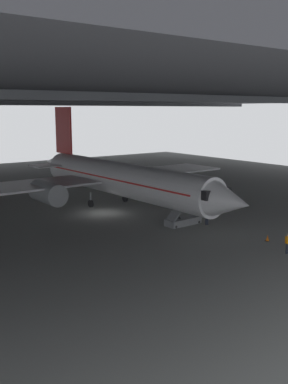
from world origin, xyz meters
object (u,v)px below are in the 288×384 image
object	(u,v)px
boarding_stairs	(184,217)
airplane_main	(118,179)
crew_worker_by_stairs	(207,216)
crew_worker_near_nose	(288,242)
traffic_cone_orange	(268,238)

from	to	relation	value
boarding_stairs	airplane_main	bearing A→B (deg)	94.97
boarding_stairs	crew_worker_by_stairs	world-z (taller)	boarding_stairs
crew_worker_near_nose	crew_worker_by_stairs	world-z (taller)	crew_worker_near_nose
crew_worker_near_nose	crew_worker_by_stairs	size ratio (longest dim) A/B	1.05
crew_worker_by_stairs	traffic_cone_orange	size ratio (longest dim) A/B	2.79
traffic_cone_orange	crew_worker_by_stairs	bearing A→B (deg)	92.35
boarding_stairs	crew_worker_by_stairs	bearing A→B (deg)	-41.06
traffic_cone_orange	crew_worker_near_nose	bearing A→B (deg)	-116.12
airplane_main	boarding_stairs	distance (m)	11.28
crew_worker_by_stairs	airplane_main	bearing A→B (deg)	102.58
airplane_main	traffic_cone_orange	world-z (taller)	airplane_main
crew_worker_near_nose	crew_worker_by_stairs	bearing A→B (deg)	83.12
boarding_stairs	crew_worker_by_stairs	distance (m)	2.45
airplane_main	traffic_cone_orange	xyz separation A→B (m)	(3.09, -19.98, -3.30)
airplane_main	boarding_stairs	world-z (taller)	airplane_main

